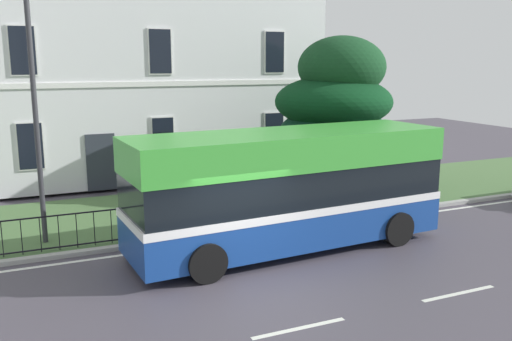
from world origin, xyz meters
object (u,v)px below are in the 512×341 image
(georgian_townhouse, at_px, (78,28))
(street_lamp_post, at_px, (33,88))
(single_decker_bus, at_px, (288,188))
(evergreen_tree, at_px, (336,128))
(litter_bin, at_px, (166,211))

(georgian_townhouse, distance_m, street_lamp_post, 11.16)
(georgian_townhouse, bearing_deg, single_decker_bus, -74.58)
(single_decker_bus, height_order, street_lamp_post, street_lamp_post)
(evergreen_tree, bearing_deg, litter_bin, -163.35)
(street_lamp_post, bearing_deg, single_decker_bus, -24.93)
(georgian_townhouse, xyz_separation_m, single_decker_bus, (3.73, -13.52, -4.81))
(street_lamp_post, bearing_deg, evergreen_tree, 10.72)
(evergreen_tree, height_order, street_lamp_post, street_lamp_post)
(georgian_townhouse, relative_size, single_decker_bus, 2.27)
(georgian_townhouse, height_order, street_lamp_post, georgian_townhouse)
(georgian_townhouse, relative_size, litter_bin, 18.34)
(evergreen_tree, bearing_deg, georgian_townhouse, 133.35)
(georgian_townhouse, relative_size, street_lamp_post, 2.70)
(evergreen_tree, relative_size, litter_bin, 5.57)
(georgian_townhouse, bearing_deg, evergreen_tree, -46.65)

